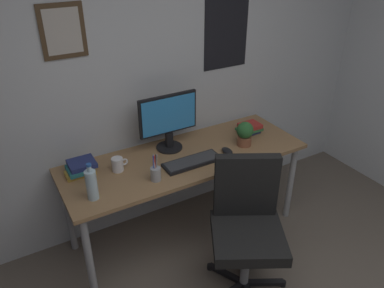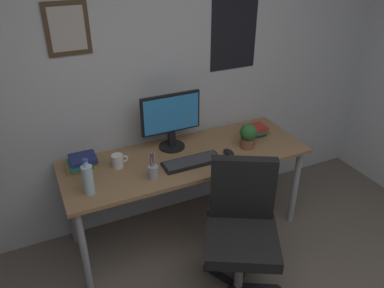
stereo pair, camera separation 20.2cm
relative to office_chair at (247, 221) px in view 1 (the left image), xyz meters
The scene contains 12 objects.
wall_back 1.31m from the office_chair, 102.29° to the left, with size 4.40×0.10×2.60m.
desk 0.65m from the office_chair, 99.69° to the left, with size 1.83×0.65×0.73m.
office_chair is the anchor object (origin of this frame).
monitor 0.93m from the office_chair, 101.06° to the left, with size 0.46×0.20×0.43m.
keyboard 0.57m from the office_chair, 102.43° to the left, with size 0.43×0.15×0.03m.
computer_mouse 0.59m from the office_chair, 70.16° to the left, with size 0.06×0.11×0.04m.
water_bottle 1.02m from the office_chair, 151.20° to the left, with size 0.07×0.07×0.25m.
coffee_mug_near 0.96m from the office_chair, 131.13° to the left, with size 0.12×0.08×0.10m.
potted_plant 0.73m from the office_chair, 56.11° to the left, with size 0.13×0.13×0.20m.
pen_cup 0.68m from the office_chair, 133.22° to the left, with size 0.07×0.07×0.20m.
book_stack_left 0.91m from the office_chair, 52.58° to the left, with size 0.19×0.14×0.08m.
book_stack_right 1.18m from the office_chair, 137.15° to the left, with size 0.21×0.17×0.09m.
Camera 1 is at (-1.05, -0.38, 2.18)m, focal length 35.65 mm.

